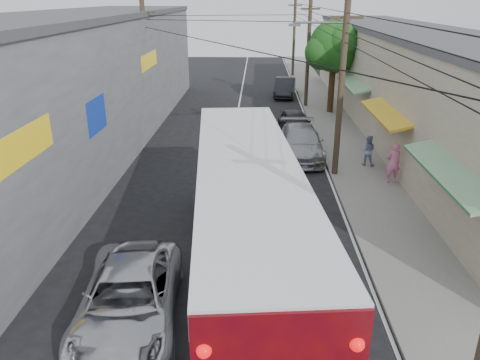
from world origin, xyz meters
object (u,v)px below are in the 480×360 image
Objects in this scene: jeepney at (129,299)px; pedestrian_near at (393,163)px; parked_suv at (301,142)px; pedestrian_far at (368,150)px; parked_car_far at (285,87)px; parked_car_mid at (295,123)px; coach_bus at (247,219)px.

jeepney is 13.82m from pedestrian_near.
pedestrian_far is (3.18, -1.57, 0.10)m from parked_suv.
parked_car_far is (0.00, 16.28, -0.01)m from parked_suv.
pedestrian_near is (3.80, -8.20, 0.31)m from parked_car_mid.
coach_bus is 11.74m from pedestrian_far.
pedestrian_near is at bearing -73.36° from parked_car_far.
jeepney reaches higher than parked_car_mid.
parked_car_far is (0.00, 11.98, 0.03)m from parked_car_mid.
parked_suv is 5.45m from pedestrian_near.
pedestrian_far reaches higher than parked_car_mid.
pedestrian_far is at bearing 48.98° from jeepney.
pedestrian_far reaches higher than parked_car_far.
pedestrian_near reaches higher than pedestrian_far.
parked_suv is at bearing 62.42° from jeepney.
coach_bus reaches higher than pedestrian_far.
coach_bus reaches higher than parked_car_far.
coach_bus is at bearing 43.19° from pedestrian_near.
pedestrian_near reaches higher than parked_car_mid.
jeepney is 15.23m from pedestrian_far.
parked_car_mid is 6.68m from pedestrian_far.
parked_suv is 4.30m from parked_car_mid.
parked_car_far is at bearing -60.38° from pedestrian_far.
parked_car_far is 2.53× the size of pedestrian_near.
parked_suv reaches higher than parked_car_far.
parked_car_far is (2.61, 28.00, -1.21)m from coach_bus.
parked_car_far is at bearing 79.09° from coach_bus.
parked_suv is (2.61, 11.72, -1.19)m from coach_bus.
pedestrian_near reaches higher than parked_car_far.
parked_car_far is 20.53m from pedestrian_near.
parked_car_mid is (2.61, 16.02, -1.24)m from coach_bus.
parked_suv is at bearing -6.70° from pedestrian_far.
pedestrian_near is 1.22× the size of pedestrian_far.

